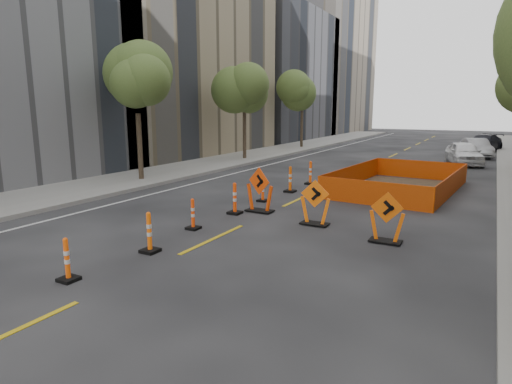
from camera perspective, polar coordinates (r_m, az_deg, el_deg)
The scene contains 21 objects.
ground_plane at distance 9.19m, azimuth -20.29°, elevation -12.46°, with size 140.00×140.00×0.00m, color black.
sidewalk_left at distance 23.57m, azimuth -12.71°, elevation 2.39°, with size 4.00×90.00×0.15m, color gray.
bld_left_d at distance 50.52m, azimuth 1.15°, elevation 15.10°, with size 12.00×16.00×14.00m, color #4C4C51.
bld_left_e at distance 65.68m, azimuth 8.14°, elevation 16.72°, with size 12.00×20.00×20.00m, color gray.
tree_l_b at distance 21.46m, azimuth -15.63°, elevation 13.34°, with size 2.80×2.80×5.95m.
tree_l_c at distance 29.46m, azimuth -1.57°, elevation 13.05°, with size 2.80×2.80×5.95m.
tree_l_d at distance 38.41m, azimuth 6.20°, elevation 12.56°, with size 2.80×2.80×5.95m.
channelizer_2 at distance 9.83m, azimuth -23.90°, elevation -8.22°, with size 0.37×0.37×0.95m, color #FF550A, non-canonical shape.
channelizer_3 at distance 11.03m, azimuth -14.04°, elevation -5.23°, with size 0.41×0.41×1.04m, color #FF600A, non-canonical shape.
channelizer_4 at distance 12.86m, azimuth -8.42°, elevation -2.91°, with size 0.37×0.37×0.94m, color #F8400A, non-canonical shape.
channelizer_5 at distance 14.55m, azimuth -2.85°, elevation -0.85°, with size 0.43×0.43×1.09m, color #FA440A, non-canonical shape.
channelizer_6 at distance 16.47m, azimuth 0.91°, elevation 0.37°, with size 0.38×0.38×0.96m, color #FF450A, non-canonical shape.
channelizer_7 at distance 18.33m, azimuth 4.59°, elevation 1.70°, with size 0.44×0.44×1.12m, color #DB5209, non-canonical shape.
channelizer_8 at distance 20.32m, azimuth 7.27°, elevation 2.56°, with size 0.44×0.44×1.11m, color #F14D0A, non-canonical shape.
chevron_sign_left at distance 14.75m, azimuth 0.50°, elevation 0.29°, with size 1.05×0.63×1.57m, color #DF3F09, non-canonical shape.
chevron_sign_center at distance 13.24m, azimuth 7.89°, elevation -1.40°, with size 0.95×0.57×1.43m, color #FE660A, non-canonical shape.
chevron_sign_right at distance 11.94m, azimuth 17.04°, elevation -3.27°, with size 0.93×0.56×1.39m, color #E25609, non-canonical shape.
safety_fence at distance 19.85m, azimuth 18.57°, elevation 1.59°, with size 4.34×7.38×0.92m, color #E45B0C, non-canonical shape.
parked_car_near at distance 30.27m, azimuth 25.98°, elevation 4.68°, with size 1.72×4.29×1.46m, color white.
parked_car_mid at distance 35.32m, azimuth 27.30°, elevation 5.25°, with size 1.42×4.08×1.34m, color #A8A9AE.
parked_car_far at distance 40.34m, azimuth 28.06°, elevation 5.81°, with size 1.95×4.80×1.39m, color black.
Camera 1 is at (6.53, -5.38, 3.58)m, focal length 30.00 mm.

